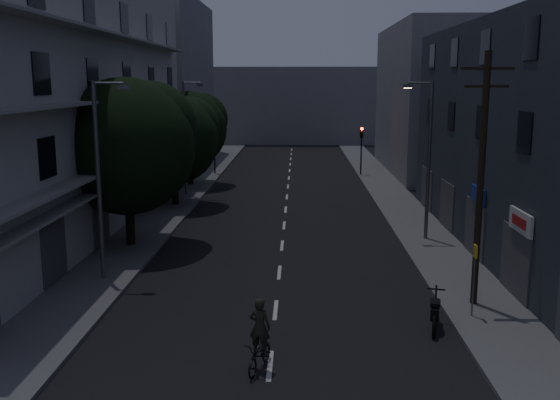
{
  "coord_description": "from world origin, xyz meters",
  "views": [
    {
      "loc": [
        0.78,
        -14.84,
        8.1
      ],
      "look_at": [
        0.0,
        12.0,
        3.0
      ],
      "focal_mm": 40.0,
      "sensor_mm": 36.0,
      "label": 1
    }
  ],
  "objects_px": {
    "motorcycle": "(435,314)",
    "cyclist": "(260,346)",
    "bus_stop_sign": "(474,267)",
    "utility_pole": "(481,175)"
  },
  "relations": [
    {
      "from": "bus_stop_sign",
      "to": "motorcycle",
      "type": "height_order",
      "value": "bus_stop_sign"
    },
    {
      "from": "cyclist",
      "to": "bus_stop_sign",
      "type": "bearing_deg",
      "value": 46.01
    },
    {
      "from": "motorcycle",
      "to": "cyclist",
      "type": "xyz_separation_m",
      "value": [
        -5.63,
        -3.15,
        0.2
      ]
    },
    {
      "from": "bus_stop_sign",
      "to": "cyclist",
      "type": "bearing_deg",
      "value": -150.51
    },
    {
      "from": "motorcycle",
      "to": "cyclist",
      "type": "relative_size",
      "value": 0.96
    },
    {
      "from": "utility_pole",
      "to": "cyclist",
      "type": "relative_size",
      "value": 4.19
    },
    {
      "from": "bus_stop_sign",
      "to": "motorcycle",
      "type": "xyz_separation_m",
      "value": [
        -1.46,
        -0.85,
        -1.36
      ]
    },
    {
      "from": "motorcycle",
      "to": "cyclist",
      "type": "height_order",
      "value": "cyclist"
    },
    {
      "from": "utility_pole",
      "to": "cyclist",
      "type": "height_order",
      "value": "utility_pole"
    },
    {
      "from": "utility_pole",
      "to": "bus_stop_sign",
      "type": "height_order",
      "value": "utility_pole"
    }
  ]
}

